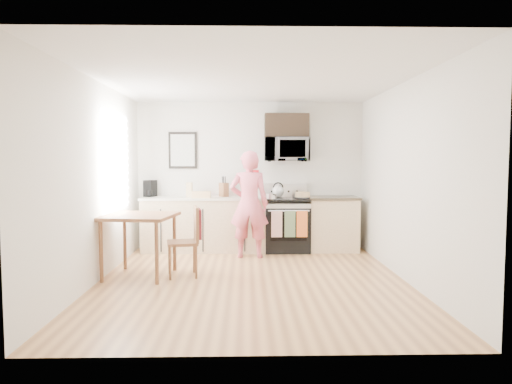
{
  "coord_description": "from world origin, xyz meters",
  "views": [
    {
      "loc": [
        -0.08,
        -5.87,
        1.57
      ],
      "look_at": [
        0.07,
        1.0,
        1.09
      ],
      "focal_mm": 32.0,
      "sensor_mm": 36.0,
      "label": 1
    }
  ],
  "objects_px": {
    "range": "(287,226)",
    "dining_table": "(139,222)",
    "cake": "(303,195)",
    "microwave": "(287,150)",
    "person": "(249,204)",
    "chair": "(192,231)"
  },
  "relations": [
    {
      "from": "chair",
      "to": "cake",
      "type": "height_order",
      "value": "cake"
    },
    {
      "from": "cake",
      "to": "range",
      "type": "bearing_deg",
      "value": 168.21
    },
    {
      "from": "microwave",
      "to": "person",
      "type": "xyz_separation_m",
      "value": [
        -0.66,
        -0.63,
        -0.9
      ]
    },
    {
      "from": "dining_table",
      "to": "chair",
      "type": "bearing_deg",
      "value": 0.32
    },
    {
      "from": "range",
      "to": "chair",
      "type": "relative_size",
      "value": 1.22
    },
    {
      "from": "dining_table",
      "to": "chair",
      "type": "xyz_separation_m",
      "value": [
        0.71,
        0.0,
        -0.13
      ]
    },
    {
      "from": "range",
      "to": "dining_table",
      "type": "distance_m",
      "value": 2.76
    },
    {
      "from": "dining_table",
      "to": "person",
      "type": "bearing_deg",
      "value": 38.23
    },
    {
      "from": "range",
      "to": "dining_table",
      "type": "relative_size",
      "value": 1.29
    },
    {
      "from": "range",
      "to": "person",
      "type": "relative_size",
      "value": 0.67
    },
    {
      "from": "dining_table",
      "to": "chair",
      "type": "distance_m",
      "value": 0.73
    },
    {
      "from": "microwave",
      "to": "range",
      "type": "bearing_deg",
      "value": -89.94
    },
    {
      "from": "person",
      "to": "cake",
      "type": "xyz_separation_m",
      "value": [
        0.92,
        0.47,
        0.11
      ]
    },
    {
      "from": "microwave",
      "to": "dining_table",
      "type": "distance_m",
      "value": 2.99
    },
    {
      "from": "range",
      "to": "dining_table",
      "type": "bearing_deg",
      "value": -141.67
    },
    {
      "from": "dining_table",
      "to": "microwave",
      "type": "bearing_deg",
      "value": 40.0
    },
    {
      "from": "person",
      "to": "chair",
      "type": "bearing_deg",
      "value": 60.81
    },
    {
      "from": "microwave",
      "to": "person",
      "type": "height_order",
      "value": "microwave"
    },
    {
      "from": "microwave",
      "to": "cake",
      "type": "xyz_separation_m",
      "value": [
        0.27,
        -0.16,
        -0.79
      ]
    },
    {
      "from": "dining_table",
      "to": "cake",
      "type": "bearing_deg",
      "value": 34.25
    },
    {
      "from": "range",
      "to": "chair",
      "type": "xyz_separation_m",
      "value": [
        -1.44,
        -1.7,
        0.17
      ]
    },
    {
      "from": "cake",
      "to": "chair",
      "type": "bearing_deg",
      "value": -136.05
    }
  ]
}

